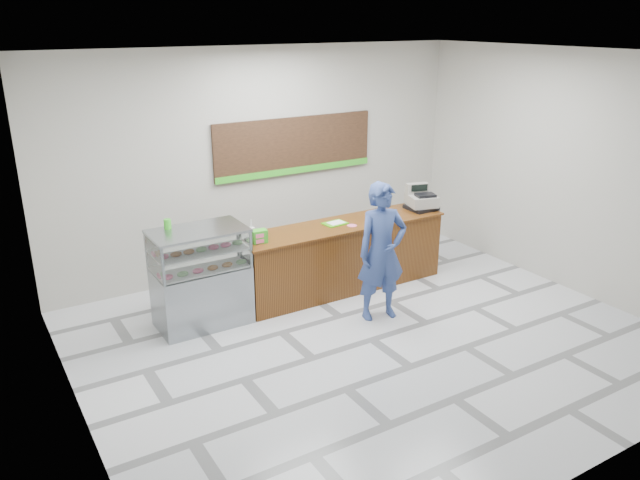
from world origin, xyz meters
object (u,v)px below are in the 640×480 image
cash_register (421,200)px  customer (382,252)px  serving_tray (335,223)px  sales_counter (342,256)px  display_case (201,277)px

cash_register → customer: bearing=-130.0°
cash_register → serving_tray: (-1.56, 0.07, -0.14)m
sales_counter → cash_register: 1.60m
sales_counter → customer: customer is taller
sales_counter → display_case: display_case is taller
display_case → serving_tray: size_ratio=3.74×
sales_counter → display_case: size_ratio=2.45×
display_case → customer: customer is taller
display_case → customer: size_ratio=0.70×
cash_register → serving_tray: bearing=-166.7°
customer → display_case: bearing=165.1°
cash_register → display_case: bearing=-164.5°
cash_register → serving_tray: size_ratio=1.50×
serving_tray → customer: 1.10m
display_case → cash_register: cash_register is taller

